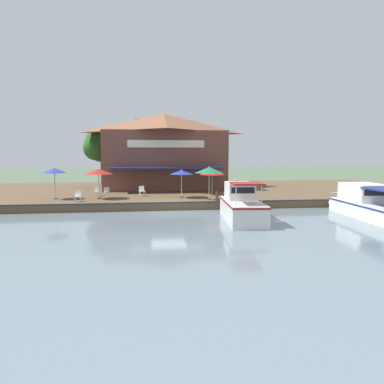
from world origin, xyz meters
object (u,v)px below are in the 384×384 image
cafe_chair_under_first_umbrella (106,192)px  motorboat_nearest_quay (240,205)px  mooring_post (217,196)px  patio_umbrella_back_row (209,170)px  patio_umbrella_mid_patio_right (54,171)px  cafe_chair_far_corner_seat (142,190)px  waterfront_restaurant (164,150)px  tree_downstream_bank (100,146)px  patio_umbrella_mid_patio_left (99,172)px  patio_umbrella_near_quay_edge (181,172)px  cafe_chair_facing_river (78,195)px  cafe_chair_mid_patio (97,191)px  person_at_quay_edge (236,187)px  patio_umbrella_far_corner (212,172)px  motorboat_distant_upstream (367,204)px  tree_behind_restaurant (194,146)px

cafe_chair_under_first_umbrella → motorboat_nearest_quay: motorboat_nearest_quay is taller
mooring_post → patio_umbrella_back_row: bearing=-168.4°
patio_umbrella_mid_patio_right → cafe_chair_far_corner_seat: 7.11m
waterfront_restaurant → tree_downstream_bank: 7.29m
patio_umbrella_mid_patio_left → motorboat_nearest_quay: (7.39, 9.50, -1.85)m
patio_umbrella_near_quay_edge → cafe_chair_facing_river: size_ratio=2.70×
cafe_chair_far_corner_seat → mooring_post: cafe_chair_far_corner_seat is taller
waterfront_restaurant → patio_umbrella_mid_patio_left: size_ratio=5.27×
cafe_chair_mid_patio → person_at_quay_edge: size_ratio=0.52×
patio_umbrella_mid_patio_right → cafe_chair_facing_river: bearing=46.8°
person_at_quay_edge → mooring_post: 2.19m
cafe_chair_under_first_umbrella → patio_umbrella_back_row: bearing=73.5°
patio_umbrella_back_row → patio_umbrella_far_corner: 3.51m
patio_umbrella_back_row → patio_umbrella_mid_patio_right: bearing=-99.4°
patio_umbrella_mid_patio_left → cafe_chair_facing_river: 2.75m
motorboat_distant_upstream → patio_umbrella_back_row: bearing=-120.7°
motorboat_nearest_quay → tree_behind_restaurant: 20.11m
tree_downstream_bank → motorboat_nearest_quay: bearing=29.4°
patio_umbrella_mid_patio_left → motorboat_nearest_quay: bearing=52.1°
person_at_quay_edge → motorboat_nearest_quay: size_ratio=0.25×
cafe_chair_under_first_umbrella → cafe_chair_mid_patio: same height
patio_umbrella_mid_patio_left → cafe_chair_mid_patio: patio_umbrella_mid_patio_left is taller
cafe_chair_facing_river → tree_downstream_bank: size_ratio=0.13×
patio_umbrella_mid_patio_left → patio_umbrella_far_corner: bearing=99.8°
cafe_chair_under_first_umbrella → person_at_quay_edge: person_at_quay_edge is taller
waterfront_restaurant → mooring_post: waterfront_restaurant is taller
patio_umbrella_back_row → motorboat_nearest_quay: size_ratio=0.39×
person_at_quay_edge → motorboat_distant_upstream: person_at_quay_edge is taller
tree_downstream_bank → patio_umbrella_far_corner: bearing=46.7°
cafe_chair_facing_river → tree_downstream_bank: tree_downstream_bank is taller
patio_umbrella_mid_patio_left → tree_behind_restaurant: bearing=142.8°
patio_umbrella_mid_patio_right → cafe_chair_under_first_umbrella: bearing=96.0°
cafe_chair_far_corner_seat → cafe_chair_mid_patio: 3.80m
cafe_chair_mid_patio → patio_umbrella_mid_patio_left: bearing=13.1°
patio_umbrella_far_corner → motorboat_nearest_quay: (9.04, 0.01, -1.71)m
person_at_quay_edge → motorboat_nearest_quay: (5.32, -1.14, -0.71)m
patio_umbrella_mid_patio_right → motorboat_distant_upstream: bearing=70.5°
tree_behind_restaurant → patio_umbrella_back_row: bearing=-3.0°
patio_umbrella_mid_patio_right → tree_behind_restaurant: size_ratio=0.35×
patio_umbrella_near_quay_edge → patio_umbrella_far_corner: bearing=121.7°
patio_umbrella_mid_patio_right → tree_behind_restaurant: tree_behind_restaurant is taller
cafe_chair_under_first_umbrella → patio_umbrella_mid_patio_left: bearing=-36.2°
waterfront_restaurant → cafe_chair_facing_river: bearing=-31.3°
cafe_chair_far_corner_seat → patio_umbrella_back_row: bearing=58.6°
cafe_chair_under_first_umbrella → motorboat_distant_upstream: 19.34m
tree_downstream_bank → cafe_chair_under_first_umbrella: bearing=9.1°
patio_umbrella_mid_patio_right → patio_umbrella_near_quay_edge: 10.02m
person_at_quay_edge → motorboat_distant_upstream: (5.29, 7.42, -0.79)m
patio_umbrella_far_corner → patio_umbrella_near_quay_edge: size_ratio=1.03×
patio_umbrella_back_row → patio_umbrella_mid_patio_right: size_ratio=1.03×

